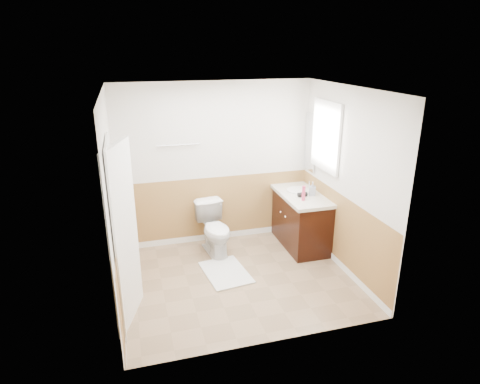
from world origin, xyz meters
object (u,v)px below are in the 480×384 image
object	(u,v)px
lotion_bottle	(304,193)
soap_dispenser	(312,189)
toilet	(215,229)
bath_mat	(226,272)
vanity_cabinet	(301,221)

from	to	relation	value
lotion_bottle	soap_dispenser	xyz separation A→B (m)	(0.22, 0.17, -0.01)
toilet	bath_mat	bearing A→B (deg)	-97.29
vanity_cabinet	soap_dispenser	distance (m)	0.57
bath_mat	soap_dispenser	xyz separation A→B (m)	(1.45, 0.44, 0.94)
lotion_bottle	bath_mat	bearing A→B (deg)	-167.64
bath_mat	toilet	bearing A→B (deg)	90.00
toilet	lotion_bottle	world-z (taller)	lotion_bottle
toilet	bath_mat	size ratio (longest dim) A/B	0.96
bath_mat	soap_dispenser	bearing A→B (deg)	16.92
soap_dispenser	bath_mat	bearing A→B (deg)	-163.08
lotion_bottle	vanity_cabinet	bearing A→B (deg)	68.63
toilet	lotion_bottle	size ratio (longest dim) A/B	3.47
soap_dispenser	lotion_bottle	bearing A→B (deg)	-141.96
toilet	vanity_cabinet	bearing A→B (deg)	-12.32
toilet	soap_dispenser	bearing A→B (deg)	-15.15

